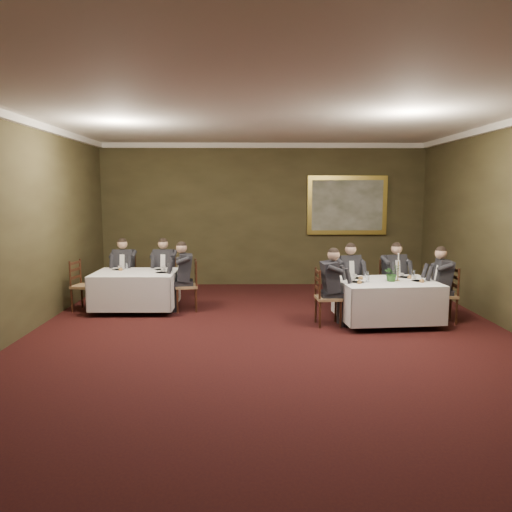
{
  "coord_description": "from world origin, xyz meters",
  "views": [
    {
      "loc": [
        -0.35,
        -7.41,
        2.31
      ],
      "look_at": [
        -0.23,
        1.64,
        1.15
      ],
      "focal_mm": 35.0,
      "sensor_mm": 36.0,
      "label": 1
    }
  ],
  "objects_px": {
    "diner_main_backleft": "(348,286)",
    "chair_sec_endright": "(187,296)",
    "chair_main_endright": "(444,306)",
    "diner_main_endleft": "(328,296)",
    "diner_sec_endright": "(186,285)",
    "centerpiece": "(392,272)",
    "chair_main_endleft": "(327,309)",
    "diner_sec_backleft": "(124,278)",
    "chair_sec_backleft": "(125,288)",
    "diner_main_backright": "(393,286)",
    "diner_main_endright": "(444,294)",
    "painting": "(347,205)",
    "diner_sec_backright": "(165,278)",
    "table_main": "(387,298)",
    "chair_sec_endleft": "(85,296)",
    "chair_sec_backright": "(165,288)",
    "chair_main_backright": "(392,297)",
    "candlestick": "(398,270)",
    "chair_main_backleft": "(347,298)",
    "table_second": "(136,288)"
  },
  "relations": [
    {
      "from": "chair_sec_backleft",
      "to": "chair_main_endright",
      "type": "bearing_deg",
      "value": 163.96
    },
    {
      "from": "chair_main_backright",
      "to": "diner_main_backright",
      "type": "distance_m",
      "value": 0.23
    },
    {
      "from": "chair_sec_endleft",
      "to": "chair_main_endleft",
      "type": "bearing_deg",
      "value": 87.1
    },
    {
      "from": "diner_sec_backright",
      "to": "chair_sec_backleft",
      "type": "bearing_deg",
      "value": 0.59
    },
    {
      "from": "diner_sec_backleft",
      "to": "centerpiece",
      "type": "distance_m",
      "value": 5.48
    },
    {
      "from": "diner_main_backleft",
      "to": "chair_sec_backright",
      "type": "height_order",
      "value": "diner_main_backleft"
    },
    {
      "from": "diner_main_backleft",
      "to": "chair_sec_backright",
      "type": "bearing_deg",
      "value": -31.35
    },
    {
      "from": "diner_main_endleft",
      "to": "diner_sec_backright",
      "type": "xyz_separation_m",
      "value": [
        -3.17,
        1.94,
        0.0
      ]
    },
    {
      "from": "chair_main_backleft",
      "to": "diner_sec_backleft",
      "type": "bearing_deg",
      "value": -28.31
    },
    {
      "from": "chair_main_endleft",
      "to": "chair_sec_backleft",
      "type": "xyz_separation_m",
      "value": [
        -4.01,
        1.96,
        0.0
      ]
    },
    {
      "from": "diner_sec_backleft",
      "to": "diner_sec_backright",
      "type": "relative_size",
      "value": 1.0
    },
    {
      "from": "diner_sec_backleft",
      "to": "diner_sec_backright",
      "type": "height_order",
      "value": "same"
    },
    {
      "from": "diner_main_endright",
      "to": "chair_main_endleft",
      "type": "bearing_deg",
      "value": 101.82
    },
    {
      "from": "chair_sec_endright",
      "to": "centerpiece",
      "type": "xyz_separation_m",
      "value": [
        3.71,
        -1.07,
        0.64
      ]
    },
    {
      "from": "diner_main_backleft",
      "to": "chair_sec_endright",
      "type": "bearing_deg",
      "value": -19.7
    },
    {
      "from": "table_main",
      "to": "chair_main_endright",
      "type": "distance_m",
      "value": 1.08
    },
    {
      "from": "chair_main_endleft",
      "to": "diner_sec_backleft",
      "type": "bearing_deg",
      "value": -119.24
    },
    {
      "from": "table_second",
      "to": "chair_main_backleft",
      "type": "relative_size",
      "value": 1.6
    },
    {
      "from": "diner_main_endright",
      "to": "candlestick",
      "type": "height_order",
      "value": "diner_main_endright"
    },
    {
      "from": "chair_main_endright",
      "to": "chair_sec_endright",
      "type": "height_order",
      "value": "same"
    },
    {
      "from": "diner_sec_endright",
      "to": "chair_sec_endleft",
      "type": "xyz_separation_m",
      "value": [
        -2.0,
        0.02,
        -0.23
      ]
    },
    {
      "from": "table_main",
      "to": "candlestick",
      "type": "distance_m",
      "value": 0.54
    },
    {
      "from": "centerpiece",
      "to": "chair_main_endleft",
      "type": "bearing_deg",
      "value": -176.62
    },
    {
      "from": "chair_main_endleft",
      "to": "chair_sec_endright",
      "type": "height_order",
      "value": "same"
    },
    {
      "from": "diner_main_endleft",
      "to": "centerpiece",
      "type": "xyz_separation_m",
      "value": [
        1.11,
        0.07,
        0.41
      ]
    },
    {
      "from": "diner_main_backright",
      "to": "chair_main_endleft",
      "type": "xyz_separation_m",
      "value": [
        -1.43,
        -0.99,
        -0.23
      ]
    },
    {
      "from": "table_main",
      "to": "diner_main_backright",
      "type": "distance_m",
      "value": 0.97
    },
    {
      "from": "candlestick",
      "to": "painting",
      "type": "bearing_deg",
      "value": 92.96
    },
    {
      "from": "chair_main_endleft",
      "to": "painting",
      "type": "bearing_deg",
      "value": 161.31
    },
    {
      "from": "chair_sec_backleft",
      "to": "diner_sec_backleft",
      "type": "bearing_deg",
      "value": 90.0
    },
    {
      "from": "diner_sec_backleft",
      "to": "chair_sec_backright",
      "type": "xyz_separation_m",
      "value": [
        0.85,
        0.0,
        -0.23
      ]
    },
    {
      "from": "chair_sec_endleft",
      "to": "painting",
      "type": "xyz_separation_m",
      "value": [
        5.65,
        2.7,
        1.71
      ]
    },
    {
      "from": "diner_main_endleft",
      "to": "diner_sec_endright",
      "type": "relative_size",
      "value": 1.0
    },
    {
      "from": "diner_main_backleft",
      "to": "chair_main_backleft",
      "type": "bearing_deg",
      "value": -90.0
    },
    {
      "from": "chair_sec_backright",
      "to": "diner_main_endright",
      "type": "bearing_deg",
      "value": 163.38
    },
    {
      "from": "table_main",
      "to": "table_second",
      "type": "relative_size",
      "value": 1.12
    },
    {
      "from": "diner_main_endleft",
      "to": "chair_sec_endleft",
      "type": "xyz_separation_m",
      "value": [
        -4.6,
        1.15,
        -0.23
      ]
    },
    {
      "from": "diner_main_endleft",
      "to": "diner_sec_backleft",
      "type": "relative_size",
      "value": 1.0
    },
    {
      "from": "diner_main_backright",
      "to": "diner_sec_backright",
      "type": "distance_m",
      "value": 4.69
    },
    {
      "from": "diner_main_backleft",
      "to": "centerpiece",
      "type": "distance_m",
      "value": 1.1
    },
    {
      "from": "diner_sec_backright",
      "to": "table_main",
      "type": "bearing_deg",
      "value": 158.24
    },
    {
      "from": "chair_main_endright",
      "to": "diner_main_endright",
      "type": "bearing_deg",
      "value": 90.0
    },
    {
      "from": "chair_main_endleft",
      "to": "chair_main_backright",
      "type": "bearing_deg",
      "value": 121.63
    },
    {
      "from": "diner_main_endleft",
      "to": "diner_main_endright",
      "type": "height_order",
      "value": "same"
    },
    {
      "from": "chair_main_backright",
      "to": "chair_sec_endleft",
      "type": "relative_size",
      "value": 1.0
    },
    {
      "from": "diner_main_backleft",
      "to": "diner_sec_backright",
      "type": "xyz_separation_m",
      "value": [
        -3.69,
        1.04,
        0.0
      ]
    },
    {
      "from": "diner_main_endleft",
      "to": "chair_main_endright",
      "type": "height_order",
      "value": "diner_main_endleft"
    },
    {
      "from": "diner_main_endright",
      "to": "chair_sec_endleft",
      "type": "distance_m",
      "value": 6.77
    },
    {
      "from": "diner_main_backright",
      "to": "chair_main_endright",
      "type": "height_order",
      "value": "diner_main_backright"
    },
    {
      "from": "chair_main_endleft",
      "to": "diner_main_endright",
      "type": "distance_m",
      "value": 2.13
    }
  ]
}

